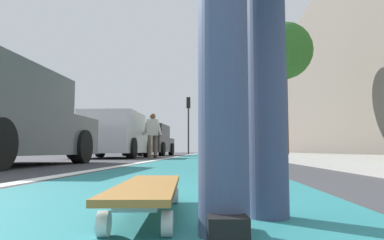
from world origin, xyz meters
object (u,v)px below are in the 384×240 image
parked_car_mid (114,136)px  pedestrian_distant (153,132)px  skateboard (148,190)px  traffic_light (188,115)px  street_tree_mid (284,52)px  parked_car_far (150,141)px

parked_car_mid → pedestrian_distant: bearing=-76.0°
skateboard → pedestrian_distant: pedestrian_distant is taller
parked_car_mid → pedestrian_distant: size_ratio=2.77×
parked_car_mid → traffic_light: size_ratio=0.98×
skateboard → traffic_light: bearing=3.6°
parked_car_mid → traffic_light: (14.72, -1.41, 2.20)m
parked_car_mid → street_tree_mid: 6.85m
street_tree_mid → pedestrian_distant: bearing=105.9°
street_tree_mid → parked_car_far: bearing=54.7°
traffic_light → street_tree_mid: size_ratio=0.85×
parked_car_far → traffic_light: 9.43m
parked_car_mid → parked_car_far: parked_car_far is taller
skateboard → pedestrian_distant: (10.48, 1.78, 0.75)m
parked_car_mid → traffic_light: 14.95m
parked_car_far → street_tree_mid: 7.64m
parked_car_far → traffic_light: (9.09, -1.23, 2.20)m
parked_car_far → pedestrian_distant: size_ratio=2.80×
skateboard → parked_car_mid: size_ratio=0.21×
parked_car_mid → parked_car_far: size_ratio=0.99×
skateboard → traffic_light: 25.10m
parked_car_far → pedestrian_distant: pedestrian_distant is taller
traffic_light → street_tree_mid: street_tree_mid is taller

